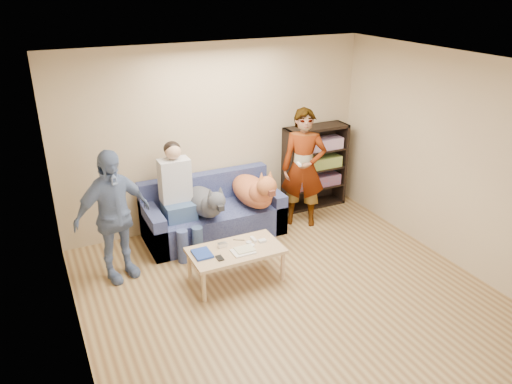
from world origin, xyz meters
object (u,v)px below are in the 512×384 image
person_seated (178,193)px  sofa (212,216)px  camera_silver (222,245)px  person_standing_right (304,168)px  dog_tan (255,191)px  person_standing_left (113,216)px  coffee_table (236,252)px  bookshelf (314,165)px  dog_gray (206,202)px  notebook_blue (202,254)px

person_seated → sofa: bearing=13.8°
camera_silver → sofa: 1.15m
person_standing_right → person_seated: (-1.83, 0.11, -0.09)m
camera_silver → dog_tan: bearing=45.9°
person_standing_left → coffee_table: size_ratio=1.48×
person_seated → bookshelf: (2.31, 0.36, -0.09)m
camera_silver → sofa: bearing=75.2°
person_standing_right → person_standing_left: size_ratio=1.06×
person_standing_left → dog_gray: (1.25, 0.30, -0.19)m
person_standing_left → sofa: person_standing_left is taller
person_seated → dog_tan: 1.07m
sofa → dog_tan: bearing=-22.9°
person_standing_right → dog_tan: person_standing_right is taller
bookshelf → person_standing_left: bearing=-166.6°
notebook_blue → bookshelf: (2.37, 1.40, 0.25)m
person_standing_right → coffee_table: (-1.49, -0.98, -0.49)m
sofa → person_seated: 0.72m
person_seated → dog_gray: (0.34, -0.10, -0.15)m
notebook_blue → coffee_table: (0.40, -0.05, -0.06)m
notebook_blue → person_seated: size_ratio=0.18×
notebook_blue → dog_tan: bearing=39.9°
person_standing_right → sofa: bearing=-157.2°
person_standing_left → sofa: bearing=3.5°
person_standing_left → dog_gray: person_standing_left is taller
sofa → person_seated: size_ratio=1.29×
camera_silver → dog_tan: size_ratio=0.09×
person_standing_left → notebook_blue: bearing=-53.8°
bookshelf → person_standing_right: bearing=-135.6°
camera_silver → sofa: (0.29, 1.10, -0.16)m
bookshelf → dog_tan: bearing=-159.6°
person_standing_right → dog_gray: 1.51m
person_standing_right → person_standing_left: (-2.74, -0.30, -0.05)m
person_standing_right → camera_silver: 1.87m
camera_silver → bookshelf: 2.49m
coffee_table → person_seated: bearing=107.5°
dog_gray → dog_tan: dog_tan is taller
person_standing_right → camera_silver: size_ratio=15.68×
person_standing_right → sofa: (-1.32, 0.24, -0.58)m
sofa → dog_gray: (-0.17, -0.23, 0.34)m
person_standing_right → coffee_table: size_ratio=1.57×
dog_gray → dog_tan: bearing=-0.0°
person_standing_right → person_standing_left: person_standing_right is taller
person_standing_right → bookshelf: size_ratio=1.33×
person_seated → dog_gray: person_seated is taller
notebook_blue → dog_gray: dog_gray is taller
person_seated → person_standing_right: bearing=-3.5°
person_standing_left → notebook_blue: size_ratio=6.24×
dog_gray → bookshelf: bearing=13.3°
person_standing_right → camera_silver: person_standing_right is taller
person_standing_left → sofa: (1.42, 0.53, -0.53)m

